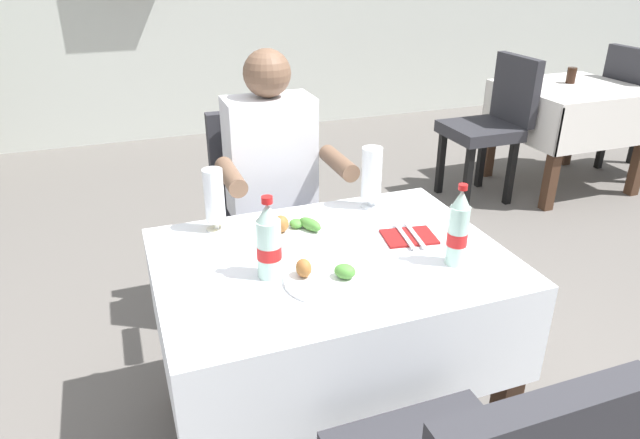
% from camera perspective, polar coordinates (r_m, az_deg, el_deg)
% --- Properties ---
extents(main_dining_table, '(1.08, 0.79, 0.74)m').
position_cam_1_polar(main_dining_table, '(1.89, 1.06, -8.30)').
color(main_dining_table, white).
rests_on(main_dining_table, ground).
extents(chair_far_diner_seat, '(0.44, 0.50, 0.97)m').
position_cam_1_polar(chair_far_diner_seat, '(2.55, -5.34, 0.92)').
color(chair_far_diner_seat, '#2D2D33').
rests_on(chair_far_diner_seat, ground).
extents(seated_diner_far, '(0.50, 0.46, 1.26)m').
position_cam_1_polar(seated_diner_far, '(2.39, -4.51, 3.37)').
color(seated_diner_far, '#282D42').
rests_on(seated_diner_far, ground).
extents(plate_near_camera, '(0.25, 0.25, 0.07)m').
position_cam_1_polar(plate_near_camera, '(1.65, 0.59, -5.79)').
color(plate_near_camera, white).
rests_on(plate_near_camera, main_dining_table).
extents(plate_far_diner, '(0.24, 0.24, 0.07)m').
position_cam_1_polar(plate_far_diner, '(1.94, -2.38, -0.74)').
color(plate_far_diner, white).
rests_on(plate_far_diner, main_dining_table).
extents(beer_glass_left, '(0.07, 0.07, 0.23)m').
position_cam_1_polar(beer_glass_left, '(2.09, 5.15, 4.25)').
color(beer_glass_left, white).
rests_on(beer_glass_left, main_dining_table).
extents(beer_glass_middle, '(0.07, 0.07, 0.22)m').
position_cam_1_polar(beer_glass_middle, '(1.94, -10.47, 1.95)').
color(beer_glass_middle, white).
rests_on(beer_glass_middle, main_dining_table).
extents(cola_bottle_primary, '(0.07, 0.07, 0.25)m').
position_cam_1_polar(cola_bottle_primary, '(1.64, -5.12, -2.31)').
color(cola_bottle_primary, silver).
rests_on(cola_bottle_primary, main_dining_table).
extents(cola_bottle_secondary, '(0.06, 0.06, 0.26)m').
position_cam_1_polar(cola_bottle_secondary, '(1.75, 13.59, -1.00)').
color(cola_bottle_secondary, silver).
rests_on(cola_bottle_secondary, main_dining_table).
extents(napkin_cutlery_set, '(0.19, 0.20, 0.01)m').
position_cam_1_polar(napkin_cutlery_set, '(1.92, 8.86, -1.68)').
color(napkin_cutlery_set, maroon).
rests_on(napkin_cutlery_set, main_dining_table).
extents(background_dining_table, '(0.88, 0.80, 0.74)m').
position_cam_1_polar(background_dining_table, '(4.50, 23.52, 9.74)').
color(background_dining_table, white).
rests_on(background_dining_table, ground).
extents(background_chair_left, '(0.50, 0.44, 0.97)m').
position_cam_1_polar(background_chair_left, '(4.09, 16.77, 9.45)').
color(background_chair_left, '#2D2D33').
rests_on(background_chair_left, ground).
extents(background_chair_right, '(0.50, 0.44, 0.97)m').
position_cam_1_polar(background_chair_right, '(4.96, 29.12, 10.03)').
color(background_chair_right, '#2D2D33').
rests_on(background_chair_right, ground).
extents(background_table_tumbler, '(0.06, 0.06, 0.11)m').
position_cam_1_polar(background_table_tumbler, '(4.54, 23.74, 13.00)').
color(background_table_tumbler, black).
rests_on(background_table_tumbler, background_dining_table).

